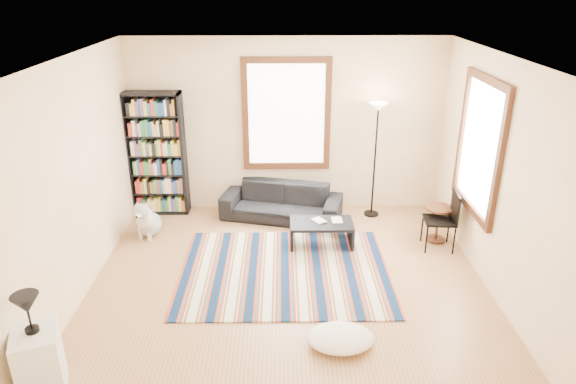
{
  "coord_description": "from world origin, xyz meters",
  "views": [
    {
      "loc": [
        -0.08,
        -5.47,
        3.6
      ],
      "look_at": [
        0.0,
        0.5,
        1.1
      ],
      "focal_mm": 32.0,
      "sensor_mm": 36.0,
      "label": 1
    }
  ],
  "objects_px": {
    "coffee_table": "(321,234)",
    "floor_lamp": "(375,161)",
    "dog": "(148,217)",
    "bookshelf": "(157,154)",
    "white_cabinet": "(40,363)",
    "folding_chair": "(439,220)",
    "sofa": "(282,202)",
    "side_table": "(437,224)",
    "floor_cushion": "(340,338)"
  },
  "relations": [
    {
      "from": "coffee_table",
      "to": "floor_lamp",
      "type": "bearing_deg",
      "value": 48.53
    },
    {
      "from": "floor_lamp",
      "to": "dog",
      "type": "distance_m",
      "value": 3.59
    },
    {
      "from": "dog",
      "to": "coffee_table",
      "type": "bearing_deg",
      "value": 2.15
    },
    {
      "from": "bookshelf",
      "to": "floor_lamp",
      "type": "distance_m",
      "value": 3.46
    },
    {
      "from": "white_cabinet",
      "to": "dog",
      "type": "height_order",
      "value": "white_cabinet"
    },
    {
      "from": "white_cabinet",
      "to": "folding_chair",
      "type": "bearing_deg",
      "value": 10.38
    },
    {
      "from": "sofa",
      "to": "side_table",
      "type": "bearing_deg",
      "value": -5.46
    },
    {
      "from": "coffee_table",
      "to": "folding_chair",
      "type": "xyz_separation_m",
      "value": [
        1.66,
        -0.1,
        0.25
      ]
    },
    {
      "from": "side_table",
      "to": "white_cabinet",
      "type": "bearing_deg",
      "value": -146.58
    },
    {
      "from": "sofa",
      "to": "coffee_table",
      "type": "xyz_separation_m",
      "value": [
        0.57,
        -0.92,
        -0.1
      ]
    },
    {
      "from": "bookshelf",
      "to": "folding_chair",
      "type": "bearing_deg",
      "value": -17.0
    },
    {
      "from": "white_cabinet",
      "to": "dog",
      "type": "bearing_deg",
      "value": 64.73
    },
    {
      "from": "sofa",
      "to": "floor_lamp",
      "type": "xyz_separation_m",
      "value": [
        1.47,
        0.1,
        0.65
      ]
    },
    {
      "from": "floor_cushion",
      "to": "white_cabinet",
      "type": "relative_size",
      "value": 1.02
    },
    {
      "from": "bookshelf",
      "to": "folding_chair",
      "type": "xyz_separation_m",
      "value": [
        4.22,
        -1.29,
        -0.57
      ]
    },
    {
      "from": "bookshelf",
      "to": "floor_cushion",
      "type": "bearing_deg",
      "value": -52.6
    },
    {
      "from": "coffee_table",
      "to": "sofa",
      "type": "bearing_deg",
      "value": 122.02
    },
    {
      "from": "sofa",
      "to": "bookshelf",
      "type": "relative_size",
      "value": 0.94
    },
    {
      "from": "side_table",
      "to": "bookshelf",
      "type": "bearing_deg",
      "value": 165.87
    },
    {
      "from": "coffee_table",
      "to": "dog",
      "type": "bearing_deg",
      "value": 172.3
    },
    {
      "from": "coffee_table",
      "to": "floor_cushion",
      "type": "bearing_deg",
      "value": -88.9
    },
    {
      "from": "side_table",
      "to": "white_cabinet",
      "type": "distance_m",
      "value": 5.39
    },
    {
      "from": "floor_lamp",
      "to": "side_table",
      "type": "bearing_deg",
      "value": -48.15
    },
    {
      "from": "floor_cushion",
      "to": "dog",
      "type": "xyz_separation_m",
      "value": [
        -2.61,
        2.56,
        0.2
      ]
    },
    {
      "from": "coffee_table",
      "to": "white_cabinet",
      "type": "bearing_deg",
      "value": -134.33
    },
    {
      "from": "sofa",
      "to": "white_cabinet",
      "type": "distance_m",
      "value": 4.38
    },
    {
      "from": "side_table",
      "to": "dog",
      "type": "xyz_separation_m",
      "value": [
        -4.28,
        0.23,
        0.02
      ]
    },
    {
      "from": "floor_cushion",
      "to": "dog",
      "type": "bearing_deg",
      "value": 135.56
    },
    {
      "from": "side_table",
      "to": "coffee_table",
      "type": "bearing_deg",
      "value": -176.22
    },
    {
      "from": "white_cabinet",
      "to": "dog",
      "type": "distance_m",
      "value": 3.21
    },
    {
      "from": "bookshelf",
      "to": "coffee_table",
      "type": "xyz_separation_m",
      "value": [
        2.56,
        -1.19,
        -0.82
      ]
    },
    {
      "from": "coffee_table",
      "to": "folding_chair",
      "type": "bearing_deg",
      "value": -3.51
    },
    {
      "from": "sofa",
      "to": "white_cabinet",
      "type": "height_order",
      "value": "white_cabinet"
    },
    {
      "from": "bookshelf",
      "to": "white_cabinet",
      "type": "relative_size",
      "value": 2.86
    },
    {
      "from": "coffee_table",
      "to": "floor_cushion",
      "type": "xyz_separation_m",
      "value": [
        0.04,
        -2.22,
        -0.09
      ]
    },
    {
      "from": "side_table",
      "to": "dog",
      "type": "relative_size",
      "value": 0.92
    },
    {
      "from": "bookshelf",
      "to": "coffee_table",
      "type": "bearing_deg",
      "value": -24.89
    },
    {
      "from": "floor_lamp",
      "to": "side_table",
      "type": "relative_size",
      "value": 3.44
    },
    {
      "from": "sofa",
      "to": "folding_chair",
      "type": "relative_size",
      "value": 2.2
    },
    {
      "from": "floor_cushion",
      "to": "floor_lamp",
      "type": "bearing_deg",
      "value": 75.16
    },
    {
      "from": "sofa",
      "to": "coffee_table",
      "type": "height_order",
      "value": "sofa"
    },
    {
      "from": "floor_cushion",
      "to": "side_table",
      "type": "xyz_separation_m",
      "value": [
        1.67,
        2.33,
        0.18
      ]
    },
    {
      "from": "floor_lamp",
      "to": "white_cabinet",
      "type": "xyz_separation_m",
      "value": [
        -3.69,
        -3.87,
        -0.58
      ]
    },
    {
      "from": "coffee_table",
      "to": "floor_lamp",
      "type": "relative_size",
      "value": 0.48
    },
    {
      "from": "floor_cushion",
      "to": "floor_lamp",
      "type": "distance_m",
      "value": 3.45
    },
    {
      "from": "bookshelf",
      "to": "dog",
      "type": "bearing_deg",
      "value": -90.84
    },
    {
      "from": "floor_lamp",
      "to": "white_cabinet",
      "type": "relative_size",
      "value": 2.66
    },
    {
      "from": "floor_cushion",
      "to": "dog",
      "type": "distance_m",
      "value": 3.67
    },
    {
      "from": "bookshelf",
      "to": "coffee_table",
      "type": "height_order",
      "value": "bookshelf"
    },
    {
      "from": "coffee_table",
      "to": "floor_lamp",
      "type": "distance_m",
      "value": 1.55
    }
  ]
}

